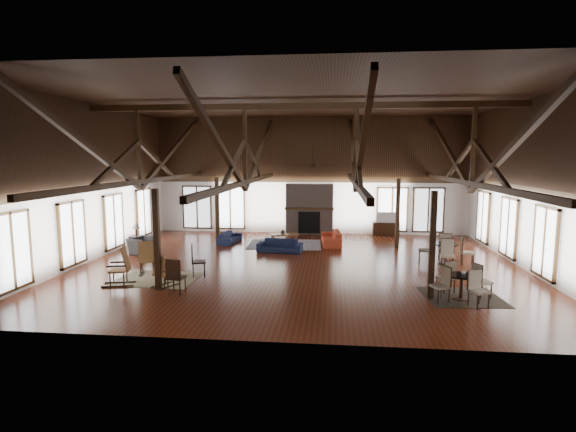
# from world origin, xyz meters

# --- Properties ---
(floor) EXTENTS (16.00, 16.00, 0.00)m
(floor) POSITION_xyz_m (0.00, 0.00, 0.00)
(floor) COLOR #562612
(floor) RESTS_ON ground
(ceiling) EXTENTS (16.00, 14.00, 0.02)m
(ceiling) POSITION_xyz_m (0.00, 0.00, 6.00)
(ceiling) COLOR black
(ceiling) RESTS_ON wall_back
(wall_back) EXTENTS (16.00, 0.02, 6.00)m
(wall_back) POSITION_xyz_m (0.00, 7.00, 3.00)
(wall_back) COLOR white
(wall_back) RESTS_ON floor
(wall_front) EXTENTS (16.00, 0.02, 6.00)m
(wall_front) POSITION_xyz_m (0.00, -7.00, 3.00)
(wall_front) COLOR white
(wall_front) RESTS_ON floor
(wall_left) EXTENTS (0.02, 14.00, 6.00)m
(wall_left) POSITION_xyz_m (-8.00, 0.00, 3.00)
(wall_left) COLOR white
(wall_left) RESTS_ON floor
(wall_right) EXTENTS (0.02, 14.00, 6.00)m
(wall_right) POSITION_xyz_m (8.00, 0.00, 3.00)
(wall_right) COLOR white
(wall_right) RESTS_ON floor
(roof_truss) EXTENTS (15.60, 14.07, 3.14)m
(roof_truss) POSITION_xyz_m (0.00, 0.00, 4.03)
(roof_truss) COLOR black
(roof_truss) RESTS_ON wall_back
(post_grid) EXTENTS (8.16, 7.16, 3.05)m
(post_grid) POSITION_xyz_m (0.00, 0.00, 1.52)
(post_grid) COLOR black
(post_grid) RESTS_ON floor
(fireplace) EXTENTS (2.50, 0.69, 2.60)m
(fireplace) POSITION_xyz_m (0.00, 6.67, 1.29)
(fireplace) COLOR #726157
(fireplace) RESTS_ON floor
(ceiling_fan) EXTENTS (1.60, 1.60, 0.75)m
(ceiling_fan) POSITION_xyz_m (0.50, -1.00, 3.73)
(ceiling_fan) COLOR black
(ceiling_fan) RESTS_ON roof_truss
(sofa_navy_front) EXTENTS (1.92, 0.92, 0.54)m
(sofa_navy_front) POSITION_xyz_m (-0.99, 2.15, 0.27)
(sofa_navy_front) COLOR #141C37
(sofa_navy_front) RESTS_ON floor
(sofa_navy_left) EXTENTS (1.73, 0.85, 0.48)m
(sofa_navy_left) POSITION_xyz_m (-3.55, 3.97, 0.24)
(sofa_navy_left) COLOR #182042
(sofa_navy_left) RESTS_ON floor
(sofa_orange) EXTENTS (2.12, 0.97, 0.60)m
(sofa_orange) POSITION_xyz_m (1.14, 4.00, 0.30)
(sofa_orange) COLOR #BE3D24
(sofa_orange) RESTS_ON floor
(coffee_table) EXTENTS (1.34, 0.81, 0.48)m
(coffee_table) POSITION_xyz_m (-0.97, 3.80, 0.43)
(coffee_table) COLOR brown
(coffee_table) RESTS_ON floor
(vase) EXTENTS (0.24, 0.24, 0.21)m
(vase) POSITION_xyz_m (-1.06, 3.87, 0.59)
(vase) COLOR #B2B2B2
(vase) RESTS_ON coffee_table
(armchair) EXTENTS (1.26, 1.18, 0.67)m
(armchair) POSITION_xyz_m (-6.61, 1.33, 0.33)
(armchair) COLOR #29292C
(armchair) RESTS_ON floor
(side_table_lamp) EXTENTS (0.48, 0.48, 1.24)m
(side_table_lamp) POSITION_xyz_m (-7.09, 1.80, 0.47)
(side_table_lamp) COLOR black
(side_table_lamp) RESTS_ON floor
(rocking_chair_a) EXTENTS (0.71, 0.99, 1.15)m
(rocking_chair_a) POSITION_xyz_m (-5.09, -1.79, 0.54)
(rocking_chair_a) COLOR #966439
(rocking_chair_a) RESTS_ON floor
(rocking_chair_b) EXTENTS (0.75, 0.88, 1.00)m
(rocking_chair_b) POSITION_xyz_m (-3.97, -3.28, 0.47)
(rocking_chair_b) COLOR #966439
(rocking_chair_b) RESTS_ON floor
(rocking_chair_c) EXTENTS (1.05, 0.72, 1.23)m
(rocking_chair_c) POSITION_xyz_m (-5.30, -3.17, 0.58)
(rocking_chair_c) COLOR #966439
(rocking_chair_c) RESTS_ON floor
(side_chair_a) EXTENTS (0.57, 0.57, 1.08)m
(side_chair_a) POSITION_xyz_m (-3.34, -1.94, 0.63)
(side_chair_a) COLOR black
(side_chair_a) RESTS_ON floor
(side_chair_b) EXTENTS (0.50, 0.50, 1.08)m
(side_chair_b) POSITION_xyz_m (-3.31, -3.98, 0.62)
(side_chair_b) COLOR black
(side_chair_b) RESTS_ON floor
(cafe_table_near) EXTENTS (1.88, 1.88, 0.97)m
(cafe_table_near) POSITION_xyz_m (4.84, -3.53, 0.49)
(cafe_table_near) COLOR black
(cafe_table_near) RESTS_ON floor
(cafe_table_far) EXTENTS (2.04, 2.04, 1.05)m
(cafe_table_far) POSITION_xyz_m (5.44, 0.76, 0.52)
(cafe_table_far) COLOR black
(cafe_table_far) RESTS_ON floor
(cup_near) EXTENTS (0.12, 0.12, 0.09)m
(cup_near) POSITION_xyz_m (4.90, -3.48, 0.75)
(cup_near) COLOR #B2B2B2
(cup_near) RESTS_ON cafe_table_near
(cup_far) EXTENTS (0.15, 0.15, 0.10)m
(cup_far) POSITION_xyz_m (5.48, 0.69, 0.80)
(cup_far) COLOR #B2B2B2
(cup_far) RESTS_ON cafe_table_far
(tv_console) EXTENTS (1.32, 0.49, 0.66)m
(tv_console) POSITION_xyz_m (3.89, 6.75, 0.33)
(tv_console) COLOR black
(tv_console) RESTS_ON floor
(television) EXTENTS (0.93, 0.12, 0.54)m
(television) POSITION_xyz_m (3.87, 6.75, 0.93)
(television) COLOR #B2B2B2
(television) RESTS_ON tv_console
(rug_tan) EXTENTS (2.66, 2.14, 0.01)m
(rug_tan) POSITION_xyz_m (-4.48, -2.39, 0.01)
(rug_tan) COLOR tan
(rug_tan) RESTS_ON floor
(rug_navy) EXTENTS (3.38, 2.60, 0.01)m
(rug_navy) POSITION_xyz_m (-0.96, 3.77, 0.01)
(rug_navy) COLOR #171842
(rug_navy) RESTS_ON floor
(rug_dark) EXTENTS (2.26, 2.08, 0.01)m
(rug_dark) POSITION_xyz_m (4.93, -3.35, 0.01)
(rug_dark) COLOR black
(rug_dark) RESTS_ON floor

